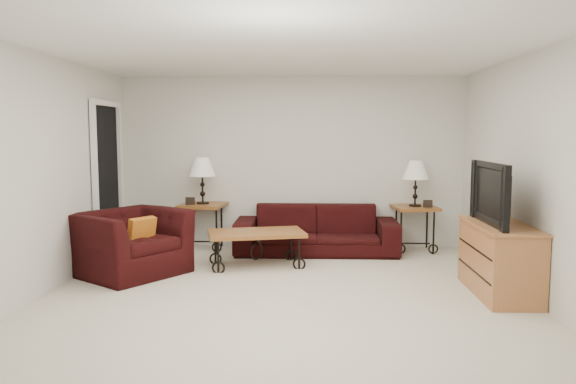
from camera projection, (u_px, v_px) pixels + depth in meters
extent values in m
plane|color=beige|center=(286.00, 293.00, 5.91)|extent=(5.00, 5.00, 0.00)
cube|color=silver|center=(293.00, 162.00, 8.26)|extent=(5.00, 0.02, 2.50)
cube|color=silver|center=(268.00, 208.00, 3.29)|extent=(5.00, 0.02, 2.50)
cube|color=silver|center=(47.00, 174.00, 5.87)|extent=(0.02, 5.00, 2.50)
cube|color=silver|center=(532.00, 176.00, 5.68)|extent=(0.02, 5.00, 2.50)
plane|color=white|center=(285.00, 51.00, 5.64)|extent=(5.00, 5.00, 0.00)
cube|color=black|center=(107.00, 182.00, 7.53)|extent=(0.08, 0.94, 2.04)
imported|color=black|center=(316.00, 230.00, 7.87)|extent=(2.26, 0.88, 0.66)
cube|color=brown|center=(203.00, 227.00, 8.11)|extent=(0.69, 0.69, 0.67)
cube|color=brown|center=(414.00, 229.00, 7.99)|extent=(0.65, 0.65, 0.64)
cube|color=black|center=(190.00, 201.00, 7.92)|extent=(0.13, 0.02, 0.11)
cube|color=black|center=(428.00, 204.00, 7.80)|extent=(0.13, 0.03, 0.11)
cube|color=brown|center=(256.00, 249.00, 7.09)|extent=(1.31, 0.90, 0.45)
imported|color=black|center=(131.00, 243.00, 6.67)|extent=(1.51, 1.54, 0.76)
cube|color=#C37419|center=(142.00, 232.00, 6.60)|extent=(0.27, 0.33, 0.34)
cube|color=#B17642|center=(499.00, 259.00, 5.84)|extent=(0.52, 1.24, 0.74)
imported|color=black|center=(500.00, 193.00, 5.77)|extent=(0.15, 1.11, 0.64)
ellipsoid|color=black|center=(378.00, 243.00, 7.61)|extent=(0.37, 0.33, 0.39)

